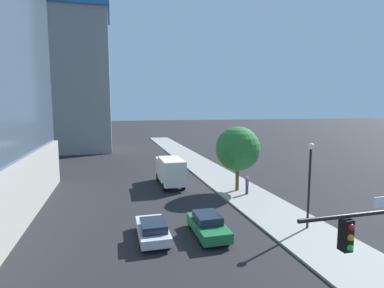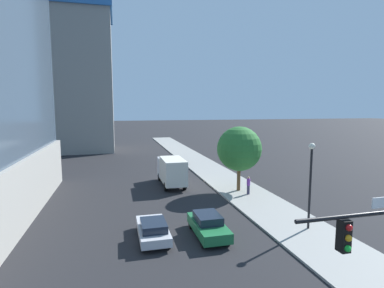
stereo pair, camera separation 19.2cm
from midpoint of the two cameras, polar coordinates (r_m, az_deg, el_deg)
name	(u,v)px [view 2 (the right image)]	position (r m, az deg, el deg)	size (l,w,h in m)	color
sidewalk	(255,199)	(29.34, 11.93, -10.23)	(5.06, 120.00, 0.15)	gray
construction_building	(79,69)	(65.26, -20.45, 13.16)	(22.03, 13.45, 38.43)	gray
street_lamp	(311,173)	(22.56, 21.75, -5.20)	(0.44, 0.44, 6.08)	black
street_tree	(239,149)	(31.02, 9.09, -0.91)	(4.54, 4.54, 6.60)	brown
car_green	(208,225)	(21.12, 3.34, -15.05)	(1.90, 4.45, 1.49)	#1E6638
car_silver	(153,229)	(20.71, -7.13, -15.70)	(1.88, 4.43, 1.37)	#B7B7BC
box_truck	(172,170)	(33.63, -3.71, -4.91)	(2.30, 6.68, 3.15)	silver
pedestrian_purple_shirt	(248,185)	(30.44, 10.79, -7.63)	(0.34, 0.34, 1.78)	#38334C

